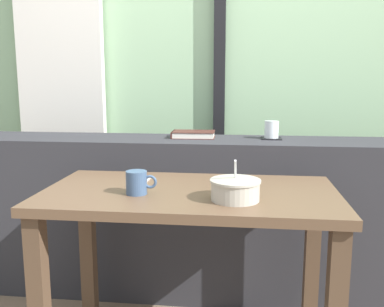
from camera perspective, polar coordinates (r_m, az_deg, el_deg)
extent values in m
cube|color=#9EC699|center=(2.81, 4.01, 15.64)|extent=(4.80, 0.08, 2.80)
cube|color=silver|center=(2.93, -17.03, 12.05)|extent=(0.56, 0.06, 2.50)
cube|color=black|center=(2.73, 3.68, 13.70)|extent=(0.07, 0.05, 2.60)
cube|color=#2D2D33|center=(2.26, 2.89, -8.42)|extent=(2.80, 0.36, 0.82)
cube|color=brown|center=(1.68, -19.49, -18.53)|extent=(0.06, 0.06, 0.67)
cube|color=brown|center=(2.08, -13.53, -12.53)|extent=(0.06, 0.06, 0.67)
cube|color=brown|center=(1.99, 15.52, -13.73)|extent=(0.06, 0.06, 0.67)
cube|color=brown|center=(1.63, -0.27, -5.46)|extent=(1.10, 0.58, 0.03)
cube|color=black|center=(2.21, 10.42, 1.98)|extent=(0.10, 0.10, 0.00)
cylinder|color=white|center=(2.20, 10.45, 3.15)|extent=(0.07, 0.07, 0.09)
cylinder|color=gold|center=(2.21, 10.44, 2.81)|extent=(0.06, 0.06, 0.05)
cube|color=#47231E|center=(2.22, 0.23, 2.16)|extent=(0.22, 0.15, 0.00)
cube|color=silver|center=(2.22, 0.23, 2.55)|extent=(0.21, 0.14, 0.03)
cube|color=#47231E|center=(2.22, 0.23, 2.93)|extent=(0.22, 0.15, 0.00)
cube|color=#47231E|center=(2.23, -2.52, 2.58)|extent=(0.01, 0.14, 0.03)
cylinder|color=#BCB7A8|center=(1.49, 5.73, -4.81)|extent=(0.17, 0.17, 0.07)
cylinder|color=#BCB7A8|center=(1.48, 5.76, -3.60)|extent=(0.17, 0.17, 0.01)
cylinder|color=#9E5B33|center=(1.49, 5.73, -5.17)|extent=(0.15, 0.15, 0.05)
cylinder|color=silver|center=(1.50, 5.74, -2.86)|extent=(0.01, 0.12, 0.13)
ellipsoid|color=silver|center=(1.53, 5.73, -4.23)|extent=(0.03, 0.05, 0.01)
cube|color=silver|center=(1.76, -6.13, -3.61)|extent=(0.02, 0.17, 0.01)
cylinder|color=#3D567A|center=(1.57, -7.34, -3.83)|extent=(0.08, 0.08, 0.08)
torus|color=#3D567A|center=(1.56, -5.56, -3.74)|extent=(0.05, 0.01, 0.05)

